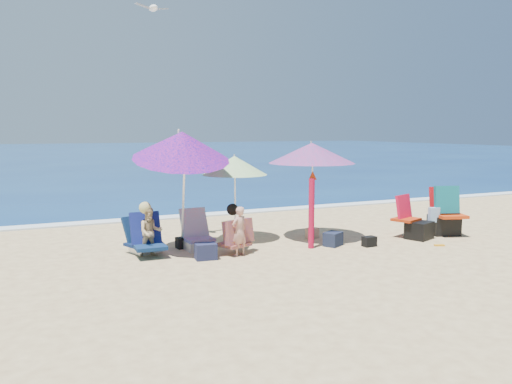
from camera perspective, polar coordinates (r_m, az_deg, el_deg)
name	(u,v)px	position (r m, az deg, el deg)	size (l,w,h in m)	color
ground	(295,259)	(9.14, 4.34, -7.46)	(120.00, 120.00, 0.00)	#D8BC84
sea	(73,154)	(52.98, -19.71, 3.99)	(120.00, 80.00, 0.12)	navy
foam	(203,215)	(13.73, -5.91, -2.54)	(120.00, 0.50, 0.04)	white
umbrella_turquoise	(312,153)	(10.56, 6.21, 4.32)	(2.02, 2.02, 2.04)	white
umbrella_striped	(235,165)	(10.39, -2.39, 2.96)	(1.73, 1.73, 1.77)	white
umbrella_blue	(182,146)	(9.39, -8.26, 5.13)	(1.94, 2.00, 2.42)	white
furled_umbrella	(312,206)	(9.87, 6.20, -1.56)	(0.20, 0.20, 1.49)	#AE0C2F
chair_navy	(142,243)	(9.84, -12.55, -5.52)	(0.70, 0.71, 0.66)	#0B1A40
chair_rainbow	(198,238)	(9.92, -6.44, -5.15)	(0.57, 0.72, 0.75)	#C85B46
camp_chair_left	(415,226)	(11.27, 17.30, -3.60)	(0.79, 0.84, 0.90)	#A62A0B
camp_chair_right	(444,217)	(11.85, 20.20, -2.61)	(0.88, 0.86, 1.09)	#BD340D
person_center	(238,231)	(9.36, -2.04, -4.33)	(0.70, 0.62, 0.91)	tan
person_left	(150,232)	(9.42, -11.75, -4.33)	(0.57, 0.71, 0.99)	tan
bag_navy_a	(206,251)	(9.12, -5.61, -6.58)	(0.39, 0.30, 0.28)	#1B203D
bag_black_a	(184,243)	(10.04, -8.02, -5.58)	(0.30, 0.23, 0.21)	black
bag_tan	(312,233)	(10.87, 6.26, -4.57)	(0.31, 0.27, 0.22)	tan
bag_navy_b	(333,239)	(10.23, 8.56, -5.19)	(0.45, 0.41, 0.27)	#171E34
bag_black_b	(369,241)	(10.31, 12.47, -5.38)	(0.27, 0.19, 0.20)	black
orange_item	(439,245)	(10.75, 19.70, -5.59)	(0.21, 0.15, 0.03)	orange
seagull	(153,8)	(10.54, -11.35, 19.39)	(0.68, 0.34, 0.12)	white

